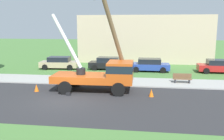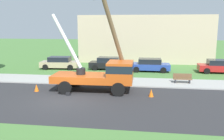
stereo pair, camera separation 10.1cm
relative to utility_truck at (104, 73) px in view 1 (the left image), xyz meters
The scene contains 14 objects.
ground_plane 9.66m from the utility_truck, 103.87° to the left, with size 120.00×120.00×0.00m, color #477538.
road_asphalt 3.82m from the utility_truck, 130.10° to the right, with size 80.00×8.58×0.01m, color #2B2B2D.
sidewalk_strip 4.21m from the utility_truck, 125.12° to the left, with size 80.00×3.38×0.10m, color #9E9E99.
utility_truck is the anchor object (origin of this frame).
leaning_utility_pole 2.98m from the utility_truck, 29.13° to the left, with size 2.59×3.69×8.32m.
traffic_cone_ahead 3.94m from the utility_truck, 15.27° to the right, with size 0.36×0.36×0.56m, color orange.
traffic_cone_behind 5.35m from the utility_truck, behind, with size 0.36×0.36×0.56m, color orange.
traffic_cone_curbside 2.07m from the utility_truck, 37.27° to the left, with size 0.36×0.36×0.56m, color orange.
parked_sedan_tan 11.45m from the utility_truck, 126.83° to the left, with size 4.51×2.22×1.42m.
parked_sedan_black 9.59m from the utility_truck, 96.39° to the left, with size 4.43×2.07×1.42m.
parked_sedan_blue 9.68m from the utility_truck, 67.88° to the left, with size 4.40×2.03×1.42m.
parked_sedan_red 14.35m from the utility_truck, 39.36° to the left, with size 4.45×2.11×1.42m.
park_bench 7.28m from the utility_truck, 27.40° to the left, with size 1.60×0.45×0.90m.
lowrise_building_backdrop 17.54m from the utility_truck, 80.16° to the left, with size 18.00×6.00×6.40m, color #C6B293.
Camera 1 is at (5.42, -15.52, 5.08)m, focal length 39.26 mm.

